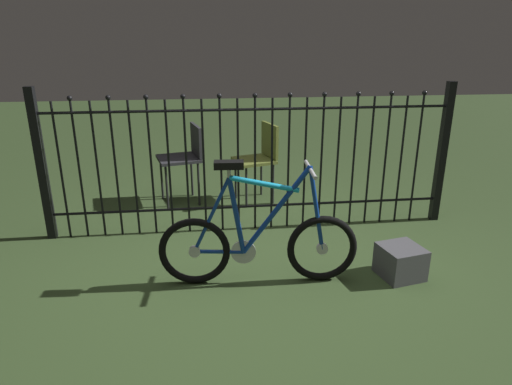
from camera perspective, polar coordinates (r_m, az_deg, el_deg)
The scene contains 6 objects.
ground_plane at distance 3.52m, azimuth 0.95°, elevation -9.77°, with size 20.00×20.00×0.00m, color #354A26.
iron_fence at distance 4.01m, azimuth -1.27°, elevation 4.15°, with size 3.67×0.07×1.33m.
bicycle at distance 3.22m, azimuth 0.31°, elevation -6.41°, with size 1.43×0.40×0.92m.
chair_olive at distance 4.79m, azimuth 0.58°, elevation 4.89°, with size 0.48×0.48×0.84m.
chair_charcoal at distance 4.80m, azimuth -8.99°, elevation 4.85°, with size 0.51×0.50×0.83m.
display_crate at distance 3.55m, azimuth 17.92°, elevation -8.37°, with size 0.29×0.29×0.24m, color #4C4C51.
Camera 1 is at (-0.42, -3.05, 1.71)m, focal length 31.41 mm.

